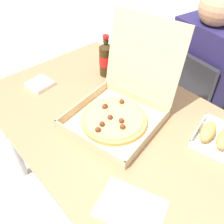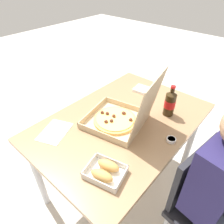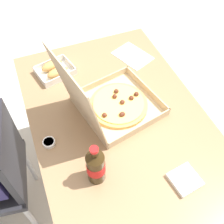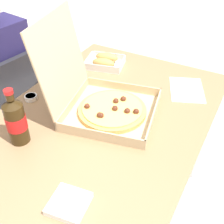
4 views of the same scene
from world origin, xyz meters
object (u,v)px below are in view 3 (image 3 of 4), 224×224
Objects in this scene: pizza_box_open at (111,103)px; cola_bottle at (96,166)px; napkin_pile at (185,180)px; paper_menu at (132,56)px; bread_side_box at (55,70)px; dipping_sauce_cup at (49,142)px.

cola_bottle is at bearing 148.77° from pizza_box_open.
napkin_pile is (-0.45, -0.14, -0.05)m from pizza_box_open.
pizza_box_open reaches higher than paper_menu.
paper_menu is at bearing -92.75° from bread_side_box.
paper_menu is (-0.02, -0.45, -0.02)m from bread_side_box.
cola_bottle reaches higher than napkin_pile.
pizza_box_open reaches higher than napkin_pile.
cola_bottle is at bearing 65.68° from napkin_pile.
cola_bottle reaches higher than paper_menu.
napkin_pile is at bearing -157.36° from bread_side_box.
pizza_box_open is at bearing -77.01° from dipping_sauce_cup.
cola_bottle is at bearing -147.08° from dipping_sauce_cup.
napkin_pile is (-0.15, -0.32, -0.08)m from cola_bottle.
pizza_box_open is at bearing 119.46° from paper_menu.
cola_bottle is 2.04× the size of napkin_pile.
napkin_pile is (-0.78, 0.12, 0.01)m from paper_menu.
paper_menu is at bearing -38.14° from pizza_box_open.
bread_side_box is 0.98× the size of cola_bottle.
bread_side_box is at bearing 28.30° from pizza_box_open.
pizza_box_open is at bearing -31.23° from cola_bottle.
paper_menu is 0.72m from dipping_sauce_cup.
pizza_box_open is at bearing 17.78° from napkin_pile.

